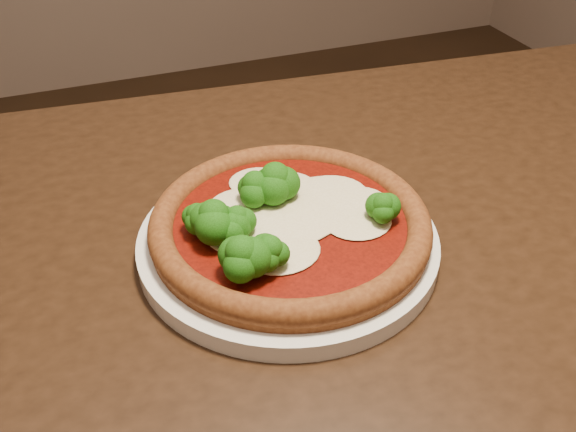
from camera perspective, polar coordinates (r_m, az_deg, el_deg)
name	(u,v)px	position (r m, az deg, el deg)	size (l,w,h in m)	color
dining_table	(378,343)	(0.67, 7.98, -11.14)	(1.22, 0.98, 0.75)	black
plate	(288,242)	(0.62, 0.00, -2.30)	(0.29, 0.29, 0.02)	white
pizza	(285,221)	(0.61, -0.29, -0.44)	(0.27, 0.27, 0.06)	brown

